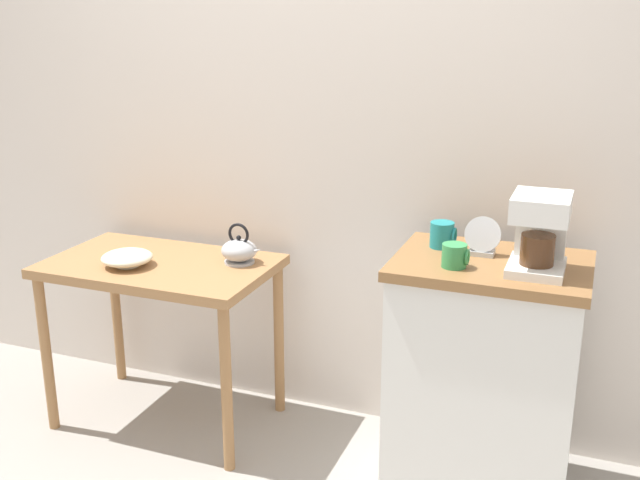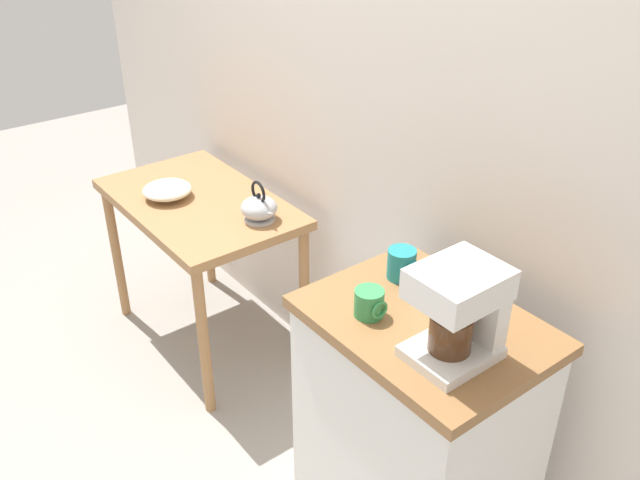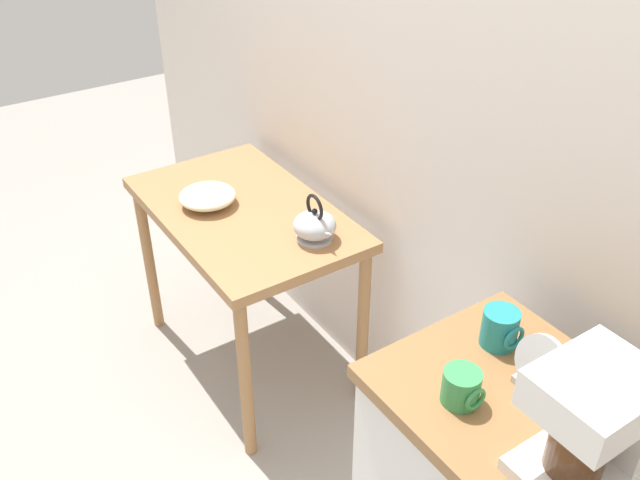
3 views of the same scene
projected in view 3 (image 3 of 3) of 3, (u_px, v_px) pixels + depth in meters
name	position (u px, v px, depth m)	size (l,w,h in m)	color
ground_plane	(309.00, 455.00, 2.48)	(8.00, 8.00, 0.00)	gray
back_wall	(472.00, 56.00, 1.86)	(4.40, 0.10, 2.80)	silver
wooden_table	(244.00, 230.00, 2.55)	(0.93, 0.57, 0.73)	#9E7044
bowl_stoneware	(207.00, 196.00, 2.50)	(0.21, 0.21, 0.06)	beige
teakettle	(315.00, 225.00, 2.30)	(0.18, 0.15, 0.17)	#B2B5BA
coffee_maker	(595.00, 418.00, 1.26)	(0.18, 0.22, 0.26)	white
mug_tall_green	(462.00, 387.00, 1.46)	(0.09, 0.08, 0.08)	#338C4C
mug_dark_teal	(500.00, 328.00, 1.61)	(0.09, 0.09, 0.09)	teal
table_clock	(540.00, 368.00, 1.48)	(0.13, 0.06, 0.14)	#B2B5BA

